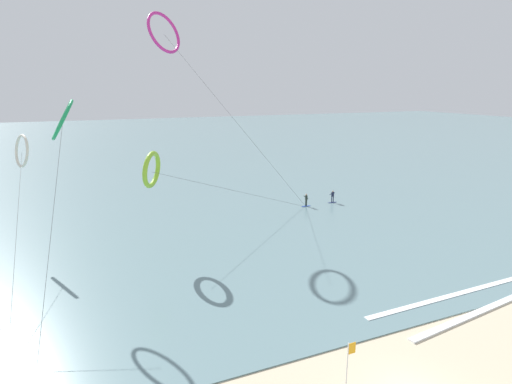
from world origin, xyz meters
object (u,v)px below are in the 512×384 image
kite_ivory (22,151)px  kite_emerald (63,120)px  surfer_navy (333,197)px  beach_flag (349,362)px  kite_magenta (164,33)px  surfer_cobalt (306,201)px  kite_lime (152,170)px

kite_ivory → kite_emerald: size_ratio=1.54×
surfer_navy → beach_flag: beach_flag is taller
surfer_navy → kite_magenta: (-20.53, 6.50, 20.88)m
surfer_navy → surfer_cobalt: same height
surfer_navy → kite_magenta: bearing=154.8°
kite_ivory → kite_emerald: (4.01, -8.69, 3.45)m
kite_ivory → surfer_cobalt: bearing=68.6°
surfer_navy → kite_lime: size_ratio=0.08×
kite_emerald → surfer_navy: bearing=106.7°
kite_emerald → kite_lime: 8.69m
surfer_navy → beach_flag: (-20.17, -31.85, 1.28)m
kite_emerald → kite_lime: (7.02, 1.71, -4.84)m
surfer_cobalt → kite_magenta: 27.31m
kite_emerald → kite_lime: kite_emerald is taller
surfer_navy → kite_ivory: kite_ivory is taller
kite_magenta → kite_ivory: bearing=169.4°
surfer_navy → kite_emerald: (-32.33, -9.71, 12.04)m
surfer_cobalt → beach_flag: (-15.93, -31.67, 1.28)m
kite_lime → kite_ivory: bearing=-89.5°
kite_magenta → kite_lime: bearing=-144.3°
surfer_navy → kite_ivory: (-36.35, -1.02, 8.60)m
beach_flag → surfer_cobalt: bearing=63.3°
surfer_navy → beach_flag: bearing=-130.0°
kite_ivory → surfer_navy: bearing=68.7°
kite_lime → surfer_navy: bearing=140.4°
surfer_cobalt → beach_flag: size_ratio=0.53×
surfer_navy → surfer_cobalt: size_ratio=1.00×
kite_lime → beach_flag: (5.15, -23.84, -5.92)m
kite_magenta → kite_emerald: size_ratio=1.55×
surfer_navy → kite_ivory: 37.37m
kite_ivory → beach_flag: (16.18, -30.83, -7.32)m
kite_ivory → beach_flag: size_ratio=7.57×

